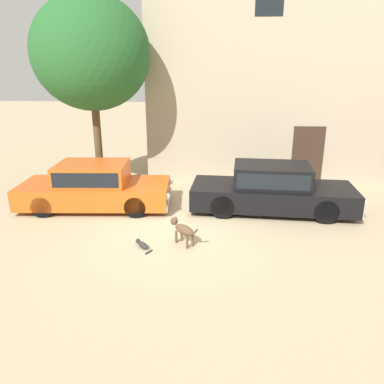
{
  "coord_description": "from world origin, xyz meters",
  "views": [
    {
      "loc": [
        1.11,
        -9.05,
        3.96
      ],
      "look_at": [
        0.35,
        0.2,
        0.9
      ],
      "focal_mm": 34.67,
      "sensor_mm": 36.0,
      "label": 1
    }
  ],
  "objects_px": {
    "parked_sedan_nearest": "(95,186)",
    "stray_dog_spotted": "(182,229)",
    "stray_cat": "(142,245)",
    "parked_sedan_second": "(272,188)",
    "acacia_tree_left": "(91,54)"
  },
  "relations": [
    {
      "from": "stray_dog_spotted",
      "to": "parked_sedan_nearest",
      "type": "bearing_deg",
      "value": 5.02
    },
    {
      "from": "parked_sedan_second",
      "to": "stray_dog_spotted",
      "type": "xyz_separation_m",
      "value": [
        -2.36,
        -2.39,
        -0.31
      ]
    },
    {
      "from": "parked_sedan_nearest",
      "to": "stray_cat",
      "type": "bearing_deg",
      "value": -56.9
    },
    {
      "from": "parked_sedan_second",
      "to": "acacia_tree_left",
      "type": "bearing_deg",
      "value": 166.94
    },
    {
      "from": "stray_dog_spotted",
      "to": "stray_cat",
      "type": "xyz_separation_m",
      "value": [
        -0.92,
        -0.3,
        -0.3
      ]
    },
    {
      "from": "stray_cat",
      "to": "acacia_tree_left",
      "type": "bearing_deg",
      "value": -14.68
    },
    {
      "from": "stray_dog_spotted",
      "to": "stray_cat",
      "type": "bearing_deg",
      "value": 61.31
    },
    {
      "from": "parked_sedan_second",
      "to": "stray_dog_spotted",
      "type": "distance_m",
      "value": 3.37
    },
    {
      "from": "parked_sedan_nearest",
      "to": "stray_dog_spotted",
      "type": "relative_size",
      "value": 6.03
    },
    {
      "from": "parked_sedan_nearest",
      "to": "stray_cat",
      "type": "relative_size",
      "value": 8.54
    },
    {
      "from": "stray_dog_spotted",
      "to": "acacia_tree_left",
      "type": "height_order",
      "value": "acacia_tree_left"
    },
    {
      "from": "parked_sedan_second",
      "to": "acacia_tree_left",
      "type": "height_order",
      "value": "acacia_tree_left"
    },
    {
      "from": "parked_sedan_second",
      "to": "stray_dog_spotted",
      "type": "bearing_deg",
      "value": -131.72
    },
    {
      "from": "parked_sedan_nearest",
      "to": "stray_dog_spotted",
      "type": "height_order",
      "value": "parked_sedan_nearest"
    },
    {
      "from": "stray_dog_spotted",
      "to": "acacia_tree_left",
      "type": "relative_size",
      "value": 0.12
    }
  ]
}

